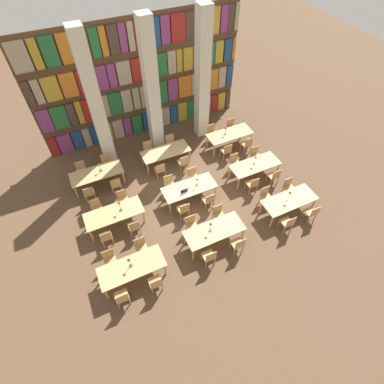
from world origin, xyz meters
TOP-DOWN VIEW (x-y plane):
  - ground_plane at (0.00, 0.00)m, footprint 40.00×40.00m
  - bookshelf_bank at (0.00, 5.21)m, footprint 9.78×0.35m
  - pillar_left at (-2.39, 3.76)m, footprint 0.55×0.55m
  - pillar_center at (0.00, 3.76)m, footprint 0.55×0.55m
  - pillar_right at (2.39, 3.76)m, footprint 0.55×0.55m
  - reading_table_0 at (-3.21, -2.38)m, footprint 2.20×0.90m
  - chair_0 at (-3.80, -3.12)m, footprint 0.42×0.40m
  - chair_1 at (-3.80, -1.65)m, footprint 0.42×0.40m
  - chair_2 at (-2.67, -3.12)m, footprint 0.42×0.40m
  - chair_3 at (-2.67, -1.65)m, footprint 0.42×0.40m
  - desk_lamp_0 at (-3.22, -2.34)m, footprint 0.14×0.14m
  - reading_table_1 at (-0.07, -2.28)m, footprint 2.20×0.90m
  - chair_4 at (-0.64, -3.01)m, footprint 0.42×0.40m
  - chair_5 at (-0.64, -1.54)m, footprint 0.42×0.40m
  - chair_6 at (0.52, -3.01)m, footprint 0.42×0.40m
  - chair_7 at (0.52, -1.54)m, footprint 0.42×0.40m
  - desk_lamp_1 at (-0.21, -2.23)m, footprint 0.14×0.14m
  - reading_table_2 at (3.27, -2.28)m, footprint 2.20×0.90m
  - chair_8 at (2.71, -3.01)m, footprint 0.42×0.40m
  - chair_9 at (2.71, -1.54)m, footprint 0.42×0.40m
  - chair_10 at (3.85, -3.01)m, footprint 0.42×0.40m
  - chair_11 at (3.85, -1.54)m, footprint 0.42×0.40m
  - desk_lamp_2 at (3.19, -2.24)m, footprint 0.14×0.14m
  - reading_table_3 at (-3.15, 0.03)m, footprint 2.20×0.90m
  - chair_12 at (-3.68, -0.71)m, footprint 0.42×0.40m
  - chair_13 at (-3.68, 0.76)m, footprint 0.42×0.40m
  - chair_14 at (-2.61, -0.71)m, footprint 0.42×0.40m
  - chair_15 at (-2.61, 0.76)m, footprint 0.42×0.40m
  - desk_lamp_3 at (-2.86, 0.03)m, footprint 0.14×0.14m
  - reading_table_4 at (-0.02, -0.01)m, footprint 2.20×0.90m
  - chair_16 at (-0.60, -0.75)m, footprint 0.42×0.40m
  - chair_17 at (-0.60, 0.72)m, footprint 0.42×0.40m
  - chair_18 at (0.50, -0.75)m, footprint 0.42×0.40m
  - chair_19 at (0.50, 0.72)m, footprint 0.42×0.40m
  - desk_lamp_4 at (0.31, -0.05)m, footprint 0.14×0.14m
  - laptop at (-0.32, -0.27)m, footprint 0.32×0.22m
  - reading_table_5 at (3.13, -0.03)m, footprint 2.20×0.90m
  - chair_20 at (2.57, -0.77)m, footprint 0.42×0.40m
  - chair_21 at (2.57, 0.70)m, footprint 0.42×0.40m
  - chair_22 at (3.67, -0.77)m, footprint 0.42×0.40m
  - chair_23 at (3.67, 0.70)m, footprint 0.42×0.40m
  - desk_lamp_5 at (3.10, 0.00)m, footprint 0.14×0.14m
  - reading_table_6 at (-3.24, 2.41)m, footprint 2.20×0.90m
  - chair_24 at (-3.78, 1.67)m, footprint 0.42×0.40m
  - chair_25 at (-3.78, 3.14)m, footprint 0.42×0.40m
  - chair_26 at (-2.65, 1.67)m, footprint 0.42×0.40m
  - chair_27 at (-2.65, 3.14)m, footprint 0.42×0.40m
  - desk_lamp_6 at (-3.03, 2.44)m, footprint 0.14×0.14m
  - reading_table_7 at (-0.07, 2.43)m, footprint 2.20×0.90m
  - chair_28 at (-0.65, 1.69)m, footprint 0.42×0.40m
  - chair_29 at (-0.65, 3.16)m, footprint 0.42×0.40m
  - chair_30 at (0.47, 1.69)m, footprint 0.42×0.40m
  - chair_31 at (0.47, 3.16)m, footprint 0.42×0.40m
  - reading_table_8 at (3.19, 2.28)m, footprint 2.20×0.90m
  - chair_32 at (2.61, 1.54)m, footprint 0.42×0.40m
  - chair_33 at (2.61, 3.01)m, footprint 0.42×0.40m
  - chair_34 at (3.74, 1.54)m, footprint 0.42×0.40m
  - chair_35 at (3.74, 3.01)m, footprint 0.42×0.40m
  - desk_lamp_7 at (2.96, 2.33)m, footprint 0.14×0.14m

SIDE VIEW (x-z plane):
  - ground_plane at x=0.00m, z-range 0.00..0.00m
  - chair_0 at x=-3.80m, z-range 0.03..0.90m
  - chair_1 at x=-3.80m, z-range 0.03..0.90m
  - chair_2 at x=-2.67m, z-range 0.03..0.90m
  - chair_3 at x=-2.67m, z-range 0.03..0.90m
  - chair_4 at x=-0.64m, z-range 0.03..0.90m
  - chair_5 at x=-0.64m, z-range 0.03..0.90m
  - chair_6 at x=0.52m, z-range 0.03..0.90m
  - chair_7 at x=0.52m, z-range 0.03..0.90m
  - chair_8 at x=2.71m, z-range 0.03..0.90m
  - chair_9 at x=2.71m, z-range 0.03..0.90m
  - chair_10 at x=3.85m, z-range 0.03..0.90m
  - chair_11 at x=3.85m, z-range 0.03..0.90m
  - chair_12 at x=-3.68m, z-range 0.03..0.90m
  - chair_13 at x=-3.68m, z-range 0.03..0.90m
  - chair_14 at x=-2.61m, z-range 0.03..0.90m
  - chair_15 at x=-2.61m, z-range 0.03..0.90m
  - chair_16 at x=-0.60m, z-range 0.03..0.90m
  - chair_17 at x=-0.60m, z-range 0.03..0.90m
  - chair_18 at x=0.50m, z-range 0.03..0.90m
  - chair_19 at x=0.50m, z-range 0.03..0.90m
  - chair_20 at x=2.57m, z-range 0.03..0.90m
  - chair_21 at x=2.57m, z-range 0.03..0.90m
  - chair_22 at x=3.67m, z-range 0.03..0.90m
  - chair_23 at x=3.67m, z-range 0.03..0.90m
  - chair_24 at x=-3.78m, z-range 0.03..0.90m
  - chair_25 at x=-3.78m, z-range 0.03..0.90m
  - chair_26 at x=-2.65m, z-range 0.03..0.90m
  - chair_27 at x=-2.65m, z-range 0.03..0.90m
  - chair_28 at x=-0.65m, z-range 0.03..0.90m
  - chair_29 at x=-0.65m, z-range 0.03..0.90m
  - chair_30 at x=0.47m, z-range 0.03..0.90m
  - chair_31 at x=0.47m, z-range 0.03..0.90m
  - chair_32 at x=2.61m, z-range 0.03..0.90m
  - chair_33 at x=2.61m, z-range 0.03..0.90m
  - chair_34 at x=3.74m, z-range 0.03..0.90m
  - chair_35 at x=3.74m, z-range 0.03..0.90m
  - reading_table_0 at x=-3.21m, z-range 0.29..1.03m
  - reading_table_1 at x=-0.07m, z-range 0.29..1.03m
  - reading_table_2 at x=3.27m, z-range 0.29..1.03m
  - reading_table_3 at x=-3.15m, z-range 0.29..1.03m
  - reading_table_4 at x=-0.02m, z-range 0.29..1.03m
  - reading_table_5 at x=3.13m, z-range 0.29..1.03m
  - reading_table_6 at x=-3.24m, z-range 0.29..1.03m
  - reading_table_7 at x=-0.07m, z-range 0.29..1.03m
  - reading_table_8 at x=3.19m, z-range 0.29..1.03m
  - laptop at x=-0.32m, z-range 0.67..0.88m
  - desk_lamp_4 at x=0.31m, z-range 0.80..1.21m
  - desk_lamp_7 at x=2.96m, z-range 0.80..1.21m
  - desk_lamp_6 at x=-3.03m, z-range 0.81..1.25m
  - desk_lamp_5 at x=3.10m, z-range 0.81..1.26m
  - desk_lamp_2 at x=3.19m, z-range 0.82..1.29m
  - desk_lamp_1 at x=-0.21m, z-range 0.82..1.29m
  - desk_lamp_0 at x=-3.22m, z-range 0.82..1.30m
  - desk_lamp_3 at x=-2.86m, z-range 0.82..1.32m
  - bookshelf_bank at x=0.00m, z-range -0.08..5.42m
  - pillar_left at x=-2.39m, z-range 0.00..6.00m
  - pillar_center at x=0.00m, z-range 0.00..6.00m
  - pillar_right at x=2.39m, z-range 0.00..6.00m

